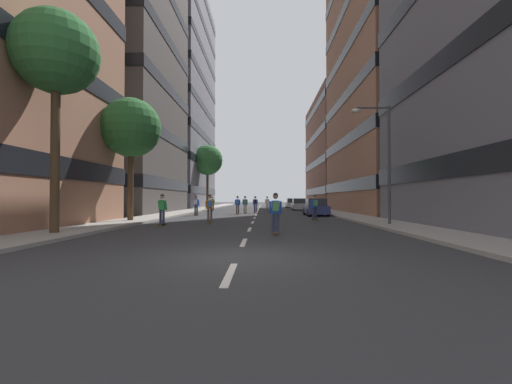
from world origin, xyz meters
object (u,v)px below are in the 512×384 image
at_px(parked_car_far, 292,203).
at_px(skater_9, 245,203).
at_px(street_tree_mid, 56,54).
at_px(skater_5, 212,202).
at_px(street_tree_far, 208,160).
at_px(skater_2, 238,204).
at_px(skater_1, 276,211).
at_px(skater_3, 196,204).
at_px(parked_car_near, 316,208).
at_px(streetlamp_right, 382,151).
at_px(parked_car_mid, 299,205).
at_px(skater_0, 210,207).
at_px(skater_8, 255,203).
at_px(skater_4, 267,203).
at_px(skater_7, 315,206).
at_px(street_tree_near, 131,128).
at_px(skater_6, 162,208).

distance_m(parked_car_far, skater_9, 21.42).
relative_size(street_tree_mid, skater_5, 5.15).
height_order(street_tree_far, skater_2, street_tree_far).
bearing_deg(skater_9, skater_5, 120.84).
height_order(skater_2, skater_9, same).
distance_m(street_tree_mid, street_tree_far, 38.38).
height_order(parked_car_far, skater_1, skater_1).
distance_m(skater_3, skater_9, 6.21).
height_order(parked_car_near, skater_9, skater_9).
xyz_separation_m(parked_car_near, streetlamp_right, (1.90, -11.53, 3.44)).
distance_m(parked_car_mid, skater_1, 30.31).
xyz_separation_m(parked_car_near, parked_car_far, (0.00, 24.97, 0.00)).
bearing_deg(skater_0, skater_9, 83.71).
bearing_deg(skater_8, parked_car_near, -45.34).
height_order(skater_0, skater_4, same).
distance_m(streetlamp_right, skater_2, 16.85).
bearing_deg(skater_7, parked_car_near, 80.61).
bearing_deg(parked_car_far, street_tree_near, -111.48).
bearing_deg(skater_1, skater_3, 112.45).
height_order(street_tree_mid, skater_2, street_tree_mid).
xyz_separation_m(skater_2, skater_5, (-3.89, 9.72, 0.00)).
height_order(parked_car_mid, parked_car_far, same).
height_order(skater_0, skater_2, same).
xyz_separation_m(parked_car_far, street_tree_near, (-13.21, -33.58, 5.37)).
relative_size(parked_car_near, skater_1, 2.47).
xyz_separation_m(parked_car_far, skater_7, (-1.07, -31.44, 0.32)).
xyz_separation_m(parked_car_near, parked_car_mid, (0.00, 14.18, 0.00)).
relative_size(street_tree_near, skater_2, 4.43).
bearing_deg(skater_4, skater_8, -101.16).
relative_size(parked_car_near, streetlamp_right, 0.68).
distance_m(street_tree_far, skater_5, 11.78).
bearing_deg(skater_2, street_tree_mid, -107.79).
height_order(skater_4, skater_7, same).
height_order(skater_2, skater_8, same).
height_order(parked_car_far, skater_4, skater_4).
xyz_separation_m(skater_6, skater_8, (4.87, 16.82, 0.03)).
bearing_deg(skater_1, skater_8, 93.66).
xyz_separation_m(streetlamp_right, skater_1, (-6.03, -4.32, -3.12)).
distance_m(skater_0, skater_4, 21.62).
relative_size(parked_car_far, street_tree_near, 0.56).
relative_size(parked_car_far, skater_6, 2.47).
xyz_separation_m(skater_4, skater_6, (-6.19, -23.50, 0.00)).
height_order(skater_3, skater_7, same).
distance_m(street_tree_far, skater_7, 31.38).
relative_size(streetlamp_right, skater_7, 3.65).
distance_m(skater_0, skater_8, 14.80).
height_order(skater_1, skater_2, same).
bearing_deg(street_tree_near, street_tree_mid, -90.00).
xyz_separation_m(street_tree_near, skater_2, (6.09, 10.97, -5.06)).
distance_m(street_tree_near, streetlamp_right, 15.52).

